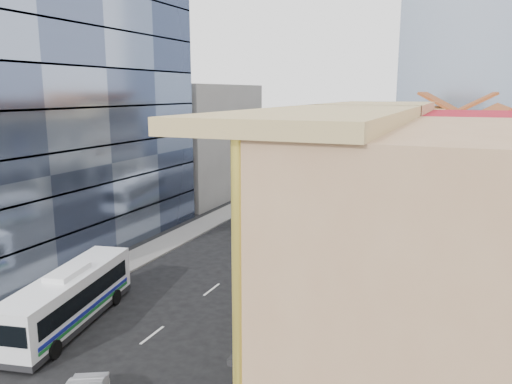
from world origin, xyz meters
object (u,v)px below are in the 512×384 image
at_px(shophouse_tan, 421,291).
at_px(bus_left_near, 69,297).
at_px(office_tower, 47,69).
at_px(bus_left_far, 277,202).
at_px(bus_right, 311,256).

relative_size(shophouse_tan, bus_left_near, 1.32).
bearing_deg(bus_left_near, office_tower, 123.99).
distance_m(bus_left_near, bus_left_far, 26.87).
xyz_separation_m(bus_left_far, bus_right, (7.88, -14.12, -0.32)).
bearing_deg(bus_left_near, shophouse_tan, -18.27).
height_order(shophouse_tan, bus_left_near, shophouse_tan).
bearing_deg(office_tower, bus_left_near, -44.41).
height_order(office_tower, bus_left_near, office_tower).
relative_size(bus_left_near, bus_left_far, 0.88).
height_order(office_tower, bus_right, office_tower).
bearing_deg(shophouse_tan, bus_left_near, 173.34).
bearing_deg(bus_left_far, shophouse_tan, -49.37).
xyz_separation_m(office_tower, bus_left_near, (12.03, -11.78, -13.30)).
height_order(shophouse_tan, office_tower, office_tower).
height_order(shophouse_tan, bus_left_far, shophouse_tan).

